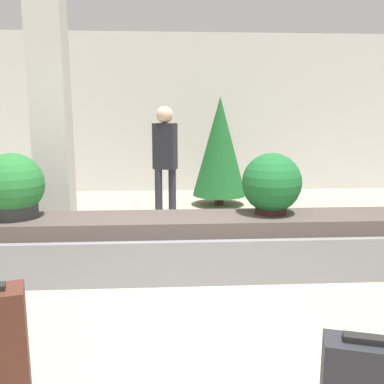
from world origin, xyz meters
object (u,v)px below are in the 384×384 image
at_px(traveler_0, 165,155).
at_px(decorated_tree, 220,147).
at_px(potted_plant_1, 13,188).
at_px(potted_plant_2, 272,184).
at_px(pillar, 51,116).

height_order(traveler_0, decorated_tree, decorated_tree).
distance_m(potted_plant_1, potted_plant_2, 2.62).
relative_size(pillar, potted_plant_1, 4.92).
xyz_separation_m(potted_plant_1, potted_plant_2, (2.62, 0.02, 0.00)).
relative_size(pillar, traveler_0, 1.86).
distance_m(pillar, potted_plant_2, 2.73).
height_order(potted_plant_1, decorated_tree, decorated_tree).
bearing_deg(decorated_tree, potted_plant_2, -87.37).
height_order(pillar, potted_plant_1, pillar).
relative_size(potted_plant_1, potted_plant_2, 1.03).
bearing_deg(decorated_tree, traveler_0, -126.19).
xyz_separation_m(traveler_0, decorated_tree, (0.96, 1.31, 0.00)).
height_order(pillar, traveler_0, pillar).
bearing_deg(traveler_0, decorated_tree, 78.35).
bearing_deg(decorated_tree, pillar, -136.44).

